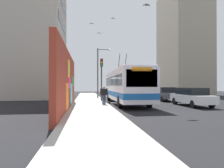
% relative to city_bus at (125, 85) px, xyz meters
% --- Properties ---
extents(ground_plane, '(80.00, 80.00, 0.00)m').
position_rel_city_bus_xyz_m(ground_plane, '(0.34, 1.80, -1.82)').
color(ground_plane, black).
extents(sidewalk_slab, '(48.00, 3.20, 0.15)m').
position_rel_city_bus_xyz_m(sidewalk_slab, '(0.34, 3.40, -1.75)').
color(sidewalk_slab, '#ADA8A0').
rests_on(sidewalk_slab, ground_plane).
extents(graffiti_wall, '(12.71, 0.32, 4.13)m').
position_rel_city_bus_xyz_m(graffiti_wall, '(-4.30, 5.15, 0.24)').
color(graffiti_wall, maroon).
rests_on(graffiti_wall, ground_plane).
extents(building_far_left, '(11.74, 7.59, 16.79)m').
position_rel_city_bus_xyz_m(building_far_left, '(11.25, 11.00, 6.57)').
color(building_far_left, '#B2A899').
rests_on(building_far_left, ground_plane).
extents(building_far_right, '(10.37, 7.09, 20.38)m').
position_rel_city_bus_xyz_m(building_far_right, '(17.78, -15.20, 8.37)').
color(building_far_right, '#9E937F').
rests_on(building_far_right, ground_plane).
extents(city_bus, '(11.42, 2.64, 5.06)m').
position_rel_city_bus_xyz_m(city_bus, '(0.00, 0.00, 0.00)').
color(city_bus, silver).
rests_on(city_bus, ground_plane).
extents(parked_car_white, '(4.81, 1.77, 1.58)m').
position_rel_city_bus_xyz_m(parked_car_white, '(-2.91, -5.20, -0.99)').
color(parked_car_white, white).
rests_on(parked_car_white, ground_plane).
extents(parked_car_dark_gray, '(4.11, 1.81, 1.58)m').
position_rel_city_bus_xyz_m(parked_car_dark_gray, '(2.93, -5.20, -0.99)').
color(parked_car_dark_gray, '#38383D').
rests_on(parked_car_dark_gray, ground_plane).
extents(parked_car_black, '(4.27, 1.94, 1.58)m').
position_rel_city_bus_xyz_m(parked_car_black, '(8.75, -5.20, -0.99)').
color(parked_car_black, black).
rests_on(parked_car_black, ground_plane).
extents(parked_car_silver, '(4.83, 1.91, 1.58)m').
position_rel_city_bus_xyz_m(parked_car_silver, '(14.74, -5.20, -0.99)').
color(parked_car_silver, '#B7B7BC').
rests_on(parked_car_silver, ground_plane).
extents(pedestrian_at_curb, '(0.22, 0.64, 1.56)m').
position_rel_city_bus_xyz_m(pedestrian_at_curb, '(-1.86, 2.26, -0.77)').
color(pedestrian_at_curb, '#2D3F59').
rests_on(pedestrian_at_curb, sidewalk_slab).
extents(traffic_light, '(0.49, 0.28, 4.49)m').
position_rel_city_bus_xyz_m(traffic_light, '(2.06, 2.15, 1.33)').
color(traffic_light, '#2D382D').
rests_on(traffic_light, sidewalk_slab).
extents(street_lamp, '(0.44, 1.80, 6.51)m').
position_rel_city_bus_xyz_m(street_lamp, '(7.00, 2.05, 2.07)').
color(street_lamp, '#4C4C51').
rests_on(street_lamp, sidewalk_slab).
extents(flying_pigeons, '(10.26, 4.50, 1.93)m').
position_rel_city_bus_xyz_m(flying_pigeons, '(3.08, 1.23, 7.12)').
color(flying_pigeons, gray).
extents(curbside_puddle, '(1.88, 1.88, 0.00)m').
position_rel_city_bus_xyz_m(curbside_puddle, '(1.03, 1.20, -1.82)').
color(curbside_puddle, black).
rests_on(curbside_puddle, ground_plane).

